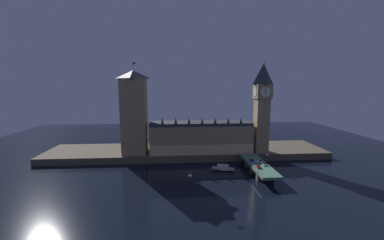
# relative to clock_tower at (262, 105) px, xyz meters

# --- Properties ---
(ground_plane) EXTENTS (400.00, 400.00, 0.00)m
(ground_plane) POSITION_rel_clock_tower_xyz_m (-56.38, -26.34, -41.52)
(ground_plane) COLOR black
(embankment) EXTENTS (220.00, 42.00, 5.11)m
(embankment) POSITION_rel_clock_tower_xyz_m (-56.38, 12.66, -38.97)
(embankment) COLOR brown
(embankment) RESTS_ON ground_plane
(parliament_hall) EXTENTS (77.14, 19.29, 27.79)m
(parliament_hall) POSITION_rel_clock_tower_xyz_m (-46.08, 3.62, -24.85)
(parliament_hall) COLOR #9E845B
(parliament_hall) RESTS_ON embankment
(clock_tower) EXTENTS (11.92, 12.03, 68.80)m
(clock_tower) POSITION_rel_clock_tower_xyz_m (0.00, 0.00, 0.00)
(clock_tower) COLOR #9E845B
(clock_tower) RESTS_ON embankment
(victoria_tower) EXTENTS (18.13, 18.13, 67.84)m
(victoria_tower) POSITION_rel_clock_tower_xyz_m (-96.20, 4.05, -5.38)
(victoria_tower) COLOR #9E845B
(victoria_tower) RESTS_ON embankment
(bridge) EXTENTS (11.88, 46.00, 6.12)m
(bridge) POSITION_rel_clock_tower_xyz_m (-12.60, -31.34, -37.25)
(bridge) COLOR #4C7560
(bridge) RESTS_ON ground_plane
(car_northbound_lead) EXTENTS (1.90, 4.10, 1.37)m
(car_northbound_lead) POSITION_rel_clock_tower_xyz_m (-15.22, -25.78, -34.76)
(car_northbound_lead) COLOR navy
(car_northbound_lead) RESTS_ON bridge
(car_northbound_trail) EXTENTS (2.11, 4.36, 1.51)m
(car_northbound_trail) POSITION_rel_clock_tower_xyz_m (-15.22, -38.56, -34.69)
(car_northbound_trail) COLOR red
(car_northbound_trail) RESTS_ON bridge
(car_southbound_lead) EXTENTS (1.87, 4.01, 1.34)m
(car_southbound_lead) POSITION_rel_clock_tower_xyz_m (-9.99, -34.32, -34.78)
(car_southbound_lead) COLOR silver
(car_southbound_lead) RESTS_ON bridge
(car_southbound_trail) EXTENTS (1.93, 4.66, 1.35)m
(car_southbound_trail) POSITION_rel_clock_tower_xyz_m (-9.99, -28.07, -34.77)
(car_southbound_trail) COLOR white
(car_southbound_trail) RESTS_ON bridge
(pedestrian_mid_walk) EXTENTS (0.38, 0.38, 1.64)m
(pedestrian_mid_walk) POSITION_rel_clock_tower_xyz_m (-7.38, -30.41, -34.54)
(pedestrian_mid_walk) COLOR black
(pedestrian_mid_walk) RESTS_ON bridge
(pedestrian_far_rail) EXTENTS (0.38, 0.38, 1.62)m
(pedestrian_far_rail) POSITION_rel_clock_tower_xyz_m (-17.83, -15.38, -34.55)
(pedestrian_far_rail) COLOR black
(pedestrian_far_rail) RESTS_ON bridge
(street_lamp_near) EXTENTS (1.34, 0.60, 7.06)m
(street_lamp_near) POSITION_rel_clock_tower_xyz_m (-18.23, -46.06, -30.99)
(street_lamp_near) COLOR #2D3333
(street_lamp_near) RESTS_ON bridge
(street_lamp_mid) EXTENTS (1.34, 0.60, 6.32)m
(street_lamp_mid) POSITION_rel_clock_tower_xyz_m (-6.98, -31.34, -31.44)
(street_lamp_mid) COLOR #2D3333
(street_lamp_mid) RESTS_ON bridge
(boat_upstream) EXTENTS (16.54, 8.42, 4.09)m
(boat_upstream) POSITION_rel_clock_tower_xyz_m (-34.48, -25.79, -40.03)
(boat_upstream) COLOR #B2A893
(boat_upstream) RESTS_ON ground_plane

